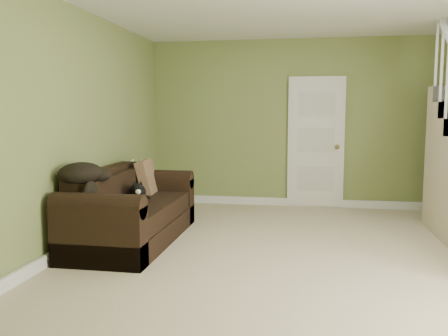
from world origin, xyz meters
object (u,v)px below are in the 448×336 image
at_px(sofa, 130,214).
at_px(banana, 129,204).
at_px(cat, 136,192).
at_px(side_table, 140,199).

bearing_deg(sofa, banana, -70.49).
distance_m(sofa, banana, 0.31).
bearing_deg(cat, side_table, 85.46).
relative_size(side_table, banana, 3.88).
bearing_deg(cat, banana, -105.16).
height_order(sofa, side_table, side_table).
xyz_separation_m(sofa, banana, (0.09, -0.25, 0.16)).
xyz_separation_m(sofa, cat, (0.04, 0.11, 0.23)).
height_order(side_table, cat, side_table).
bearing_deg(cat, sofa, -133.37).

